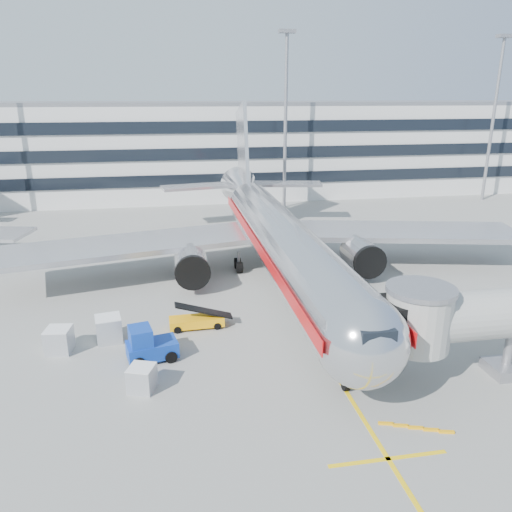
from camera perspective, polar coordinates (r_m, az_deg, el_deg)
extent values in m
plane|color=gray|center=(37.65, 5.98, -8.43)|extent=(180.00, 180.00, 0.00)
cube|color=yellow|center=(46.52, 2.62, -3.06)|extent=(0.25, 70.00, 0.01)
cube|color=yellow|center=(26.61, 14.85, -21.50)|extent=(6.00, 0.25, 0.01)
cylinder|color=silver|center=(43.32, 3.28, 1.19)|extent=(5.00, 36.00, 5.00)
sphere|color=silver|center=(27.36, 12.07, -9.57)|extent=(5.00, 5.00, 5.00)
cone|color=silver|center=(65.17, -1.39, 7.44)|extent=(5.00, 10.00, 5.00)
cube|color=black|center=(25.63, 13.48, -8.82)|extent=(1.80, 1.20, 0.90)
cube|color=#B7B7BC|center=(52.85, 15.72, 2.72)|extent=(24.95, 12.07, 0.50)
cube|color=#B7B7BC|center=(47.83, -13.66, 1.32)|extent=(24.95, 12.07, 0.50)
cylinder|color=#99999E|center=(48.12, 11.99, 0.04)|extent=(3.00, 4.20, 3.00)
cylinder|color=#99999E|center=(44.77, -7.38, -1.06)|extent=(3.00, 4.20, 3.00)
cylinder|color=black|center=(46.37, 12.90, -0.70)|extent=(3.10, 0.50, 3.10)
cylinder|color=black|center=(42.89, -7.24, -1.92)|extent=(3.10, 0.50, 3.10)
cube|color=#B7B7BC|center=(65.01, -1.49, 11.33)|extent=(0.45, 9.39, 13.72)
cube|color=#B7B7BC|center=(67.07, 3.17, 8.24)|extent=(10.41, 4.94, 0.35)
cube|color=#B7B7BC|center=(65.45, -6.34, 7.91)|extent=(10.41, 4.94, 0.35)
cylinder|color=gray|center=(30.58, 10.24, -13.39)|extent=(0.24, 0.24, 1.80)
cylinder|color=black|center=(30.81, 10.20, -14.11)|extent=(0.35, 0.90, 0.90)
cylinder|color=gray|center=(50.59, 5.18, -0.17)|extent=(0.30, 0.30, 2.00)
cylinder|color=gray|center=(49.35, -2.01, -0.58)|extent=(0.30, 0.30, 2.00)
cube|color=red|center=(43.87, 6.49, 1.73)|extent=(0.06, 38.00, 0.90)
cube|color=red|center=(42.74, -0.01, 1.41)|extent=(0.06, 38.00, 0.90)
cylinder|color=#A8A8A3|center=(30.68, 18.03, -6.96)|extent=(3.80, 3.80, 3.40)
cylinder|color=gray|center=(29.96, 18.37, -3.65)|extent=(4.00, 4.00, 0.30)
cube|color=black|center=(30.11, 15.82, -7.22)|extent=(1.40, 2.60, 2.60)
cylinder|color=gray|center=(35.04, 26.89, -9.61)|extent=(0.56, 0.56, 3.20)
cube|color=gray|center=(35.60, 26.60, -11.40)|extent=(2.20, 2.20, 0.70)
cylinder|color=black|center=(35.09, 25.40, -11.65)|extent=(0.35, 0.70, 0.70)
cube|color=silver|center=(91.32, -4.06, 12.12)|extent=(150.00, 24.00, 15.00)
cube|color=black|center=(79.85, -3.05, 8.78)|extent=(150.00, 0.30, 1.80)
cube|color=black|center=(79.32, -3.10, 11.63)|extent=(150.00, 0.30, 1.80)
cube|color=black|center=(78.98, -3.14, 14.52)|extent=(150.00, 0.30, 1.80)
cube|color=gray|center=(90.87, -4.17, 17.02)|extent=(150.00, 24.00, 0.60)
cylinder|color=gray|center=(76.54, 3.38, 14.78)|extent=(0.50, 0.50, 25.00)
cube|color=gray|center=(76.90, 3.57, 24.27)|extent=(2.40, 1.20, 0.50)
cylinder|color=gray|center=(90.66, 25.43, 13.63)|extent=(0.50, 0.50, 25.00)
cube|color=gray|center=(90.97, 26.57, 21.57)|extent=(2.40, 1.20, 0.50)
cube|color=#FFAA0A|center=(37.90, -6.80, -7.42)|extent=(4.09, 1.60, 0.64)
cube|color=black|center=(37.56, -6.84, -6.28)|extent=(4.28, 1.15, 1.41)
cylinder|color=black|center=(38.51, -9.07, -7.48)|extent=(0.56, 0.28, 0.55)
cylinder|color=black|center=(37.35, -8.96, -8.32)|extent=(0.56, 0.28, 0.55)
cylinder|color=black|center=(38.71, -4.70, -7.16)|extent=(0.56, 0.28, 0.55)
cylinder|color=black|center=(37.56, -4.44, -7.98)|extent=(0.56, 0.28, 0.55)
cube|color=#0E36A0|center=(34.00, -11.78, -10.38)|extent=(3.52, 2.46, 1.03)
cube|color=#0E36A0|center=(33.44, -13.06, -8.98)|extent=(1.70, 1.97, 1.26)
cube|color=black|center=(33.27, -13.11, -8.37)|extent=(1.54, 1.72, 0.11)
cylinder|color=black|center=(34.79, -13.71, -10.48)|extent=(0.86, 0.50, 0.80)
cylinder|color=black|center=(33.29, -13.23, -11.81)|extent=(0.86, 0.50, 0.80)
cylinder|color=black|center=(35.07, -10.33, -9.99)|extent=(0.86, 0.50, 0.80)
cylinder|color=black|center=(33.58, -9.70, -11.29)|extent=(0.86, 0.50, 0.80)
cube|color=silver|center=(36.70, -21.58, -8.97)|extent=(1.82, 1.82, 1.67)
cube|color=white|center=(36.34, -21.73, -7.76)|extent=(1.82, 1.82, 0.06)
cube|color=silver|center=(37.08, -16.47, -8.03)|extent=(1.99, 1.99, 1.77)
cube|color=white|center=(36.70, -16.60, -6.75)|extent=(1.99, 1.99, 0.07)
cube|color=silver|center=(30.95, -12.91, -13.51)|extent=(1.84, 1.84, 1.49)
cube|color=white|center=(30.56, -13.01, -12.29)|extent=(1.84, 1.84, 0.06)
imported|color=#80EC18|center=(34.28, -12.39, -9.63)|extent=(0.89, 0.88, 2.07)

